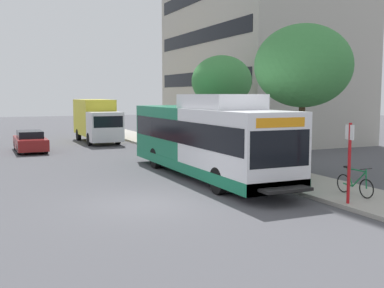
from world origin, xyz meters
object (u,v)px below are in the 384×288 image
Objects in this scene: street_tree_near_stop at (303,66)px; street_tree_mid_block at (222,81)px; transit_bus at (205,139)px; parked_car_far_lane at (30,141)px; bus_stop_sign_pole at (349,157)px; bicycle_parked at (355,183)px; box_truck_background at (97,120)px.

street_tree_near_stop reaches higher than street_tree_mid_block.
parked_car_far_lane is at bearing 115.19° from transit_bus.
transit_bus reaches higher than parked_car_far_lane.
bus_stop_sign_pole is 6.36m from street_tree_near_stop.
parked_car_far_lane reaches higher than bicycle_parked.
box_truck_background is at bearing 113.28° from street_tree_mid_block.
street_tree_near_stop reaches higher than box_truck_background.
street_tree_mid_block is 1.28× the size of parked_car_far_lane.
street_tree_mid_block is (1.17, 12.20, 3.84)m from bicycle_parked.
box_truck_background is (-0.88, 17.29, 0.04)m from transit_bus.
box_truck_background reaches higher than bus_stop_sign_pole.
street_tree_near_stop is at bearing -56.60° from parked_car_far_lane.
transit_bus is 7.70m from street_tree_mid_block.
street_tree_mid_block is (3.98, 6.02, 2.70)m from transit_bus.
street_tree_mid_block is (0.24, 7.94, -0.45)m from street_tree_near_stop.
box_truck_background is (-3.68, 23.48, 1.18)m from bicycle_parked.
street_tree_near_stop is 1.44× the size of parked_car_far_lane.
street_tree_mid_block reaches higher than transit_bus.
parked_car_far_lane is 6.85m from box_truck_background.
transit_bus is at bearing -64.81° from parked_car_far_lane.
street_tree_mid_block is at bearing -34.80° from parked_car_far_lane.
transit_bus is 2.72× the size of parked_car_far_lane.
street_tree_mid_block is 12.87m from parked_car_far_lane.
parked_car_far_lane is at bearing 145.20° from street_tree_mid_block.
bus_stop_sign_pole is 1.48× the size of bicycle_parked.
transit_bus is 2.12× the size of street_tree_mid_block.
parked_car_far_lane is at bearing 114.93° from bicycle_parked.
street_tree_near_stop is 0.93× the size of box_truck_background.
box_truck_background reaches higher than bicycle_parked.
street_tree_mid_block is 12.56m from box_truck_background.
street_tree_near_stop is at bearing 77.71° from bicycle_parked.
parked_car_far_lane is (-6.13, 13.04, -1.04)m from transit_bus.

